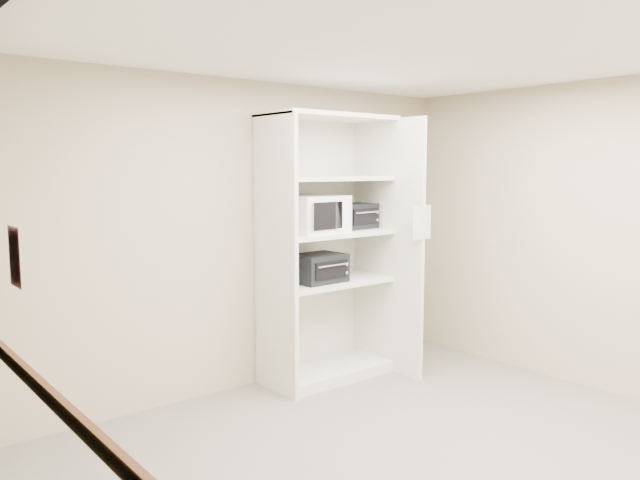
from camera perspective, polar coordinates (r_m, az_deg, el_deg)
floor at (r=4.45m, az=9.15°, el=-19.39°), size 4.50×4.00×0.01m
ceiling at (r=4.07m, az=9.87°, el=17.21°), size 4.50×4.00×0.01m
wall_back at (r=5.56m, az=-6.17°, el=0.44°), size 4.50×0.02×2.70m
wall_left at (r=2.81m, az=-22.68°, el=-6.13°), size 0.02×4.00×2.70m
wall_right at (r=5.91m, az=24.05°, el=0.27°), size 0.02×4.00×2.70m
shelving_unit at (r=5.75m, az=1.06°, el=-1.53°), size 1.24×0.92×2.42m
microwave at (r=5.53m, az=-0.58°, el=2.37°), size 0.59×0.47×0.33m
toaster_oven_upper at (r=5.94m, az=3.02°, el=2.21°), size 0.44×0.35×0.24m
toaster_oven_lower at (r=5.61m, az=-0.16°, el=-2.58°), size 0.47×0.37×0.25m
paper_sign at (r=5.63m, az=9.31°, el=1.57°), size 0.23×0.01×0.30m
chair_rail at (r=2.94m, az=-21.85°, el=-14.67°), size 0.04×3.98×0.08m
wall_poster at (r=3.49m, az=-26.07°, el=-1.37°), size 0.01×0.22×0.31m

